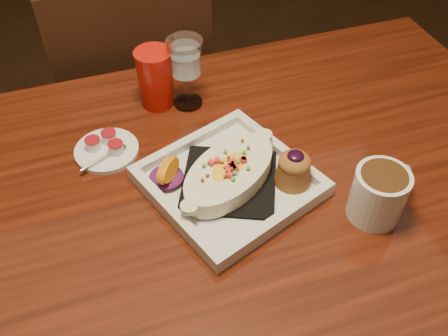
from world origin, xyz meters
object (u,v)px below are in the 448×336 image
object	(u,v)px
table	(193,236)
chair_far	(136,103)
plate	(235,176)
goblet	(185,61)
saucer	(106,149)
red_tumbler	(156,79)
coffee_mug	(380,192)

from	to	relation	value
table	chair_far	xyz separation A→B (m)	(-0.00, 0.63, -0.15)
table	plate	size ratio (longest dim) A/B	4.31
plate	goblet	world-z (taller)	goblet
goblet	saucer	world-z (taller)	goblet
chair_far	red_tumbler	distance (m)	0.45
goblet	saucer	size ratio (longest dim) A/B	1.25
goblet	table	bearing A→B (deg)	-104.91
table	saucer	size ratio (longest dim) A/B	11.84
coffee_mug	goblet	distance (m)	0.47
saucer	coffee_mug	bearing A→B (deg)	-35.71
table	red_tumbler	size ratio (longest dim) A/B	11.36
table	goblet	bearing A→B (deg)	75.09
table	red_tumbler	distance (m)	0.34
chair_far	goblet	world-z (taller)	chair_far
goblet	red_tumbler	distance (m)	0.08
chair_far	coffee_mug	distance (m)	0.86
goblet	saucer	bearing A→B (deg)	-153.47
table	chair_far	world-z (taller)	chair_far
plate	coffee_mug	world-z (taller)	coffee_mug
saucer	red_tumbler	size ratio (longest dim) A/B	0.96
table	chair_far	bearing A→B (deg)	90.00
coffee_mug	red_tumbler	bearing A→B (deg)	105.27
table	plate	world-z (taller)	plate
table	saucer	world-z (taller)	saucer
plate	red_tumbler	world-z (taller)	red_tumbler
chair_far	coffee_mug	bearing A→B (deg)	111.90
red_tumbler	plate	bearing A→B (deg)	-74.97
plate	goblet	distance (m)	0.28
coffee_mug	saucer	distance (m)	0.52
chair_far	coffee_mug	size ratio (longest dim) A/B	7.18
red_tumbler	chair_far	bearing A→B (deg)	92.15
goblet	saucer	distance (m)	0.24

